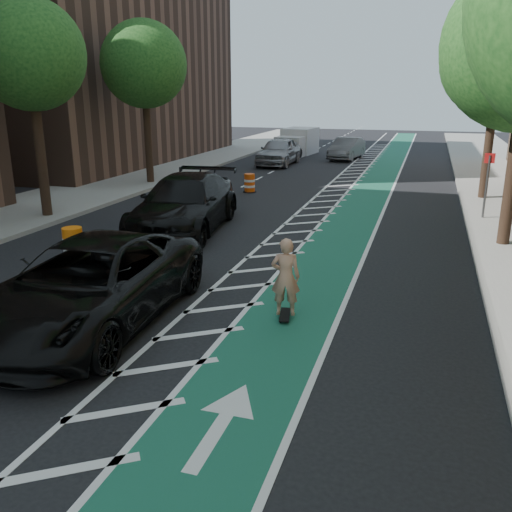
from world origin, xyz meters
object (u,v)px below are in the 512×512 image
at_px(skateboarder, 285,277).
at_px(suv_near, 90,284).
at_px(barrel_a, 73,245).
at_px(suv_far, 185,204).

xyz_separation_m(skateboarder, suv_near, (-3.69, -1.44, -0.07)).
distance_m(suv_near, barrel_a, 4.68).
distance_m(skateboarder, suv_near, 3.96).
bearing_deg(skateboarder, barrel_a, -28.63).
bearing_deg(skateboarder, suv_far, -61.40).
xyz_separation_m(skateboarder, suv_far, (-5.13, 6.24, 0.00)).
bearing_deg(barrel_a, skateboarder, -17.77).
bearing_deg(suv_near, skateboarder, 18.72).
height_order(suv_near, barrel_a, suv_near).
distance_m(skateboarder, barrel_a, 7.03).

